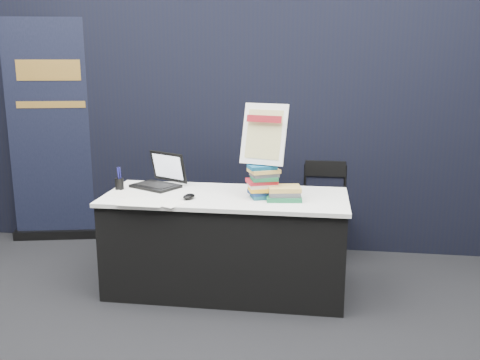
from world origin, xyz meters
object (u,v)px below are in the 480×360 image
book_stack_tall (263,182)px  book_stack_short (286,193)px  display_table (226,243)px  info_sign (264,135)px  laptop (157,178)px  stacking_chair (324,205)px  pullup_banner (55,145)px

book_stack_tall → book_stack_short: (0.17, -0.03, -0.07)m
book_stack_short → display_table: bearing=171.9°
book_stack_short → info_sign: bearing=160.6°
laptop → stacking_chair: 1.53m
book_stack_short → info_sign: info_sign is taller
laptop → book_stack_tall: bearing=12.6°
book_stack_tall → stacking_chair: size_ratio=0.29×
display_table → stacking_chair: (0.74, 0.87, 0.09)m
info_sign → pullup_banner: pullup_banner is taller
info_sign → pullup_banner: size_ratio=0.21×
laptop → book_stack_short: (1.03, -0.27, -0.01)m
info_sign → display_table: bearing=-165.0°
stacking_chair → book_stack_tall: bearing=-116.7°
book_stack_tall → info_sign: info_sign is taller
display_table → laptop: size_ratio=4.26×
display_table → info_sign: bearing=-1.1°
book_stack_short → pullup_banner: pullup_banner is taller
book_stack_short → stacking_chair: 1.03m
display_table → stacking_chair: size_ratio=2.15×
laptop → book_stack_tall: 0.90m
display_table → book_stack_short: bearing=-8.1°
book_stack_short → book_stack_tall: bearing=170.5°
book_stack_short → stacking_chair: size_ratio=0.30×
display_table → info_sign: 0.88m
laptop → pullup_banner: bearing=176.7°
display_table → book_stack_short: 0.62m
book_stack_tall → laptop: bearing=164.7°
display_table → laptop: 0.76m
stacking_chair → laptop: bearing=-153.1°
stacking_chair → book_stack_short: bearing=-107.3°
book_stack_tall → book_stack_short: book_stack_tall is taller
display_table → pullup_banner: bearing=152.5°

